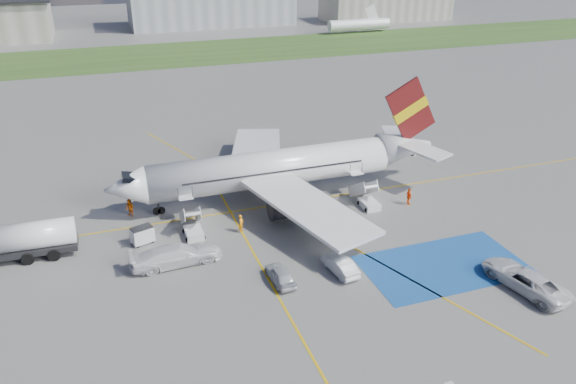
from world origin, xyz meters
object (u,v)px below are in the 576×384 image
Objects in this scene: airliner at (284,167)px; car_silver_b at (340,265)px; gpu_cart at (142,236)px; van_white_b at (176,252)px; car_silver_a at (281,275)px; van_white_a at (525,276)px; belt_loader at (399,152)px; fuel_tanker at (19,245)px.

airliner reaches higher than car_silver_b.
van_white_b is (2.38, -4.65, 0.42)m from gpu_cart.
car_silver_b is at bearing 173.28° from car_silver_a.
van_white_a reaches higher than car_silver_a.
car_silver_b is 0.73× the size of van_white_a.
car_silver_a is at bearing -121.08° from belt_loader.
van_white_a reaches higher than belt_loader.
belt_loader reaches higher than car_silver_b.
fuel_tanker is 1.70× the size of van_white_a.
airliner is 16.83m from gpu_cart.
gpu_cart reaches higher than belt_loader.
gpu_cart is at bearing -144.66° from belt_loader.
airliner reaches higher than van_white_b.
fuel_tanker reaches higher than car_silver_b.
belt_loader is 1.22× the size of car_silver_a.
van_white_a is at bearing -23.29° from fuel_tanker.
airliner is 16.85m from car_silver_a.
van_white_a is (12.72, -23.00, -2.30)m from airliner.
belt_loader is at bearing -137.07° from car_silver_b.
fuel_tanker is 45.67m from belt_loader.
van_white_b is (-31.36, -16.84, 0.82)m from belt_loader.
belt_loader is (44.21, 11.42, -1.06)m from fuel_tanker.
gpu_cart reaches higher than car_silver_a.
car_silver_b is 14.95m from van_white_a.
fuel_tanker is at bearing -150.04° from belt_loader.
fuel_tanker is 10.52m from gpu_cart.
fuel_tanker reaches higher than car_silver_a.
van_white_a is at bearing 154.72° from car_silver_a.
airliner is 26.67m from fuel_tanker.
gpu_cart is 18.55m from car_silver_b.
airliner is 16.86m from van_white_b.
car_silver_a is at bearing -129.12° from van_white_b.
car_silver_a is at bearing -26.22° from fuel_tanker.
van_white_a is (13.17, -7.06, 0.40)m from car_silver_b.
belt_loader is (33.74, 12.19, -0.40)m from gpu_cart.
belt_loader is at bearing 16.45° from fuel_tanker.
car_silver_b is 14.17m from van_white_b.
van_white_a is (-5.30, -29.77, 0.74)m from belt_loader.
airliner is 16.17m from car_silver_b.
van_white_b is at bearing -39.46° from car_silver_a.
van_white_a is at bearing -61.05° from airliner.
gpu_cart is 33.44m from van_white_a.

